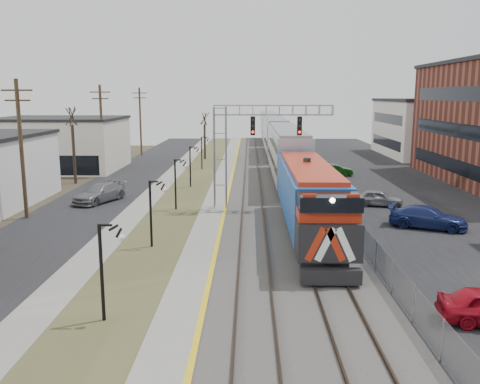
{
  "coord_description": "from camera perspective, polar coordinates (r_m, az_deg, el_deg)",
  "views": [
    {
      "loc": [
        1.76,
        -10.76,
        8.84
      ],
      "look_at": [
        1.14,
        21.99,
        2.6
      ],
      "focal_mm": 38.0,
      "sensor_mm": 36.0,
      "label": 1
    }
  ],
  "objects": [
    {
      "name": "car_lot_e",
      "position": [
        42.52,
        15.29,
        -0.7
      ],
      "size": [
        4.08,
        2.38,
        1.3
      ],
      "primitive_type": "imported",
      "rotation": [
        0.0,
        0.0,
        1.34
      ],
      "color": "gray",
      "rests_on": "ground"
    },
    {
      "name": "track_near",
      "position": [
        46.55,
        1.36,
        0.18
      ],
      "size": [
        1.58,
        120.0,
        0.15
      ],
      "color": "#2D2119",
      "rests_on": "ballast_bed"
    },
    {
      "name": "track_far",
      "position": [
        46.7,
        5.65,
        0.16
      ],
      "size": [
        1.58,
        120.0,
        0.15
      ],
      "color": "#2D2119",
      "rests_on": "ballast_bed"
    },
    {
      "name": "lampposts",
      "position": [
        30.39,
        -9.89,
        -2.38
      ],
      "size": [
        0.14,
        62.14,
        4.0
      ],
      "color": "black",
      "rests_on": "ground"
    },
    {
      "name": "utility_poles",
      "position": [
        39.47,
        -23.33,
        4.32
      ],
      "size": [
        0.28,
        80.28,
        10.0
      ],
      "color": "#4C3823",
      "rests_on": "ground"
    },
    {
      "name": "parking_lot",
      "position": [
        48.72,
        18.05,
        -0.18
      ],
      "size": [
        16.0,
        120.0,
        0.04
      ],
      "primitive_type": "cube",
      "color": "black",
      "rests_on": "ground"
    },
    {
      "name": "grass_median",
      "position": [
        46.95,
        -5.99,
        -0.09
      ],
      "size": [
        4.0,
        120.0,
        0.06
      ],
      "primitive_type": "cube",
      "color": "#4B522B",
      "rests_on": "ground"
    },
    {
      "name": "platform_edge",
      "position": [
        46.59,
        -1.25,
        0.15
      ],
      "size": [
        0.24,
        120.0,
        0.01
      ],
      "primitive_type": "cube",
      "color": "gold",
      "rests_on": "platform"
    },
    {
      "name": "car_lot_f",
      "position": [
        57.52,
        10.61,
        2.4
      ],
      "size": [
        3.88,
        1.43,
        1.27
      ],
      "primitive_type": "imported",
      "rotation": [
        0.0,
        0.0,
        1.55
      ],
      "color": "#0B3B0D",
      "rests_on": "ground"
    },
    {
      "name": "ballast_bed",
      "position": [
        46.64,
        3.81,
        -0.04
      ],
      "size": [
        8.0,
        120.0,
        0.2
      ],
      "primitive_type": "cube",
      "color": "#595651",
      "rests_on": "ground"
    },
    {
      "name": "sidewalk",
      "position": [
        47.41,
        -9.59,
        -0.06
      ],
      "size": [
        2.0,
        120.0,
        0.08
      ],
      "primitive_type": "cube",
      "color": "gray",
      "rests_on": "ground"
    },
    {
      "name": "street_west",
      "position": [
        48.45,
        -14.83,
        -0.07
      ],
      "size": [
        7.0,
        120.0,
        0.04
      ],
      "primitive_type": "cube",
      "color": "black",
      "rests_on": "ground"
    },
    {
      "name": "signal_gantry",
      "position": [
        38.89,
        0.28,
        5.99
      ],
      "size": [
        9.0,
        1.07,
        8.15
      ],
      "color": "gray",
      "rests_on": "ground"
    },
    {
      "name": "car_lot_d",
      "position": [
        36.47,
        20.34,
        -2.74
      ],
      "size": [
        5.45,
        3.87,
        1.46
      ],
      "primitive_type": "imported",
      "rotation": [
        0.0,
        0.0,
        1.17
      ],
      "color": "navy",
      "rests_on": "ground"
    },
    {
      "name": "fence",
      "position": [
        46.9,
        8.96,
        0.78
      ],
      "size": [
        0.04,
        120.0,
        1.6
      ],
      "primitive_type": "cube",
      "color": "gray",
      "rests_on": "ground"
    },
    {
      "name": "platform",
      "position": [
        46.66,
        -2.33,
        0.01
      ],
      "size": [
        2.0,
        120.0,
        0.24
      ],
      "primitive_type": "cube",
      "color": "gray",
      "rests_on": "ground"
    },
    {
      "name": "car_street_b",
      "position": [
        44.12,
        -15.52,
        -0.15
      ],
      "size": [
        4.08,
        5.74,
        1.54
      ],
      "primitive_type": "imported",
      "rotation": [
        0.0,
        0.0,
        -0.41
      ],
      "color": "slate",
      "rests_on": "ground"
    },
    {
      "name": "train",
      "position": [
        66.93,
        4.3,
        5.68
      ],
      "size": [
        3.0,
        85.85,
        5.33
      ],
      "color": "#144AA4",
      "rests_on": "ground"
    },
    {
      "name": "bare_trees",
      "position": [
        52.08,
        -15.04,
        3.65
      ],
      "size": [
        12.3,
        42.3,
        5.95
      ],
      "color": "#382D23",
      "rests_on": "ground"
    }
  ]
}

